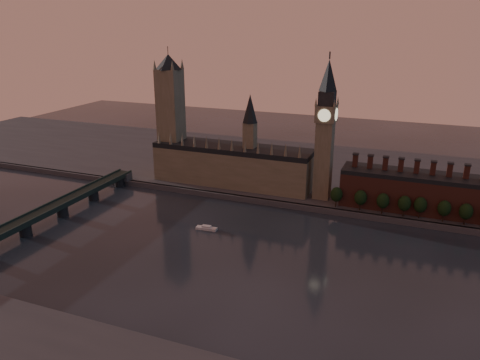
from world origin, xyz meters
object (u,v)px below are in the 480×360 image
object	(u,v)px
river_boat	(206,228)
big_ben	(325,129)
westminster_bridge	(41,216)
victoria_tower	(171,113)

from	to	relation	value
river_boat	big_ben	bearing A→B (deg)	47.60
westminster_bridge	river_boat	xyz separation A→B (m)	(104.93, 35.99, -6.36)
westminster_bridge	river_boat	distance (m)	111.11
big_ben	westminster_bridge	bearing A→B (deg)	-145.67
big_ben	westminster_bridge	distance (m)	205.83
victoria_tower	river_boat	bearing A→B (deg)	-49.44
victoria_tower	big_ben	world-z (taller)	victoria_tower
river_boat	victoria_tower	bearing A→B (deg)	126.22
victoria_tower	westminster_bridge	distance (m)	133.21
big_ben	river_boat	bearing A→B (deg)	-128.06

